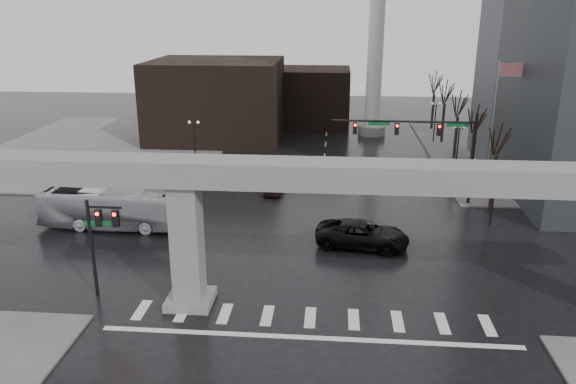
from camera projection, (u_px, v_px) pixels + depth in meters
The scene contains 24 objects.
ground at pixel (311, 308), 32.05m from camera, with size 160.00×160.00×0.00m, color black.
sidewalk_ne at pixel (553, 156), 63.98m from camera, with size 28.00×36.00×0.15m, color slate.
sidewalk_nw at pixel (111, 147), 68.14m from camera, with size 28.00×36.00×0.15m, color slate.
elevated_guideway at pixel (336, 195), 29.78m from camera, with size 48.00×2.60×8.70m.
building_far_left at pixel (217, 100), 71.29m from camera, with size 16.00×14.00×10.00m, color black.
building_far_mid at pixel (314, 97), 80.10m from camera, with size 10.00×10.00×8.00m, color black.
smokestack at pixel (376, 31), 70.83m from camera, with size 3.60×3.60×30.00m.
signal_mast_arm at pixel (429, 138), 47.26m from camera, with size 12.12×0.43×8.00m.
signal_left_pole at pixel (99, 232), 32.22m from camera, with size 2.30×0.30×6.00m.
flagpole_assembly at pixel (497, 112), 49.25m from camera, with size 2.06×0.12×12.00m.
lamp_right_0 at pixel (495, 183), 43.11m from camera, with size 1.22×0.32×5.11m.
lamp_right_1 at pixel (458, 141), 56.34m from camera, with size 1.22×0.32×5.11m.
lamp_right_2 at pixel (435, 115), 69.58m from camera, with size 1.22×0.32×5.11m.
lamp_left_0 at pixel (152, 174), 45.27m from camera, with size 1.22×0.32×5.11m.
lamp_left_1 at pixel (194, 136), 58.50m from camera, with size 1.22×0.32×5.11m.
lamp_left_2 at pixel (221, 112), 71.74m from camera, with size 1.22×0.32×5.11m.
tree_right_0 at pixel (494, 177), 47.04m from camera, with size 1.09×1.58×7.50m.
tree_right_1 at pixel (473, 152), 54.58m from camera, with size 1.09×1.61×7.67m.
tree_right_2 at pixel (456, 134), 62.13m from camera, with size 1.10×1.63×7.85m.
tree_right_3 at pixel (443, 119), 69.67m from camera, with size 1.11×1.66×8.02m.
tree_right_4 at pixel (433, 108), 77.21m from camera, with size 1.12×1.69×8.19m.
pickup_truck at pixel (362, 234), 40.02m from camera, with size 3.05×6.62×1.84m, color black.
city_bus at pixel (112, 208), 43.27m from camera, with size 2.67×11.40×3.18m, color #ADADB2.
far_car at pixel (274, 186), 51.60m from camera, with size 1.61×4.00×1.36m, color black.
Camera 1 is at (1.07, -28.31, 16.45)m, focal length 35.00 mm.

